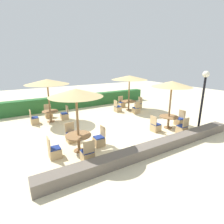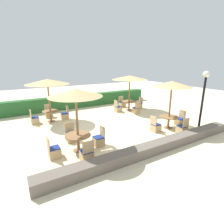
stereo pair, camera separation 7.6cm
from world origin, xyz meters
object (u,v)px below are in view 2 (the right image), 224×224
(lamp_post, at_px, (204,89))
(patio_chair_back_left_east, at_px, (65,115))
(parasol_back_right, at_px, (130,78))
(patio_chair_front_right_east, at_px, (180,121))
(patio_chair_back_right_south, at_px, (136,110))
(parasol_front_left, at_px, (75,93))
(round_table_front_left, at_px, (78,138))
(round_table_back_right, at_px, (129,103))
(parasol_back_left, at_px, (47,82))
(patio_chair_back_right_north, at_px, (122,104))
(parasol_front_right, at_px, (172,84))
(round_table_back_left, at_px, (51,113))
(patio_chair_front_left_south, at_px, (87,155))
(patio_chair_back_left_west, at_px, (35,120))
(patio_chair_front_left_west, at_px, (54,152))
(round_table_front_right, at_px, (169,119))
(patio_chair_front_left_east, at_px, (99,140))
(patio_chair_back_left_north, at_px, (49,114))
(patio_chair_back_right_west, at_px, (118,108))
(patio_chair_front_right_west, at_px, (155,127))
(patio_chair_front_right_south, at_px, (182,129))
(patio_chair_back_right_east, at_px, (139,105))
(patio_chair_front_left_north, at_px, (71,136))

(lamp_post, height_order, patio_chair_back_left_east, lamp_post)
(parasol_back_right, bearing_deg, patio_chair_front_right_east, -82.39)
(patio_chair_back_left_east, distance_m, patio_chair_back_right_south, 5.27)
(parasol_front_left, distance_m, round_table_front_left, 1.97)
(parasol_back_right, height_order, round_table_back_right, parasol_back_right)
(parasol_back_left, bearing_deg, patio_chair_back_right_north, 7.49)
(parasol_front_right, xyz_separation_m, patio_chair_front_right_east, (0.95, -0.03, -2.32))
(round_table_back_left, relative_size, patio_chair_back_right_south, 1.10)
(parasol_front_right, distance_m, patio_chair_front_left_south, 6.09)
(patio_chair_back_left_west, distance_m, patio_chair_front_left_west, 4.76)
(patio_chair_front_right_east, bearing_deg, round_table_front_right, 88.21)
(parasol_back_right, bearing_deg, round_table_back_left, 177.33)
(patio_chair_back_left_east, bearing_deg, parasol_front_left, 171.03)
(round_table_front_left, relative_size, patio_chair_front_left_east, 1.20)
(parasol_front_right, relative_size, patio_chair_back_right_north, 2.97)
(round_table_front_right, bearing_deg, patio_chair_front_left_west, 179.89)
(patio_chair_back_left_east, xyz_separation_m, patio_chair_front_left_east, (0.25, -4.69, 0.00))
(round_table_back_left, height_order, patio_chair_back_left_north, patio_chair_back_left_north)
(patio_chair_back_right_west, height_order, round_table_front_left, patio_chair_back_right_west)
(patio_chair_front_right_west, relative_size, patio_chair_back_left_north, 1.00)
(parasol_front_right, distance_m, round_table_back_right, 4.88)
(parasol_back_left, height_order, patio_chair_back_right_north, parasol_back_left)
(lamp_post, bearing_deg, round_table_front_right, 145.05)
(parasol_back_left, distance_m, patio_chair_back_right_north, 6.61)
(patio_chair_front_right_south, bearing_deg, round_table_back_right, 86.12)
(parasol_back_left, distance_m, round_table_back_left, 2.03)
(patio_chair_back_right_east, xyz_separation_m, patio_chair_back_right_south, (-1.10, -1.09, 0.00))
(patio_chair_front_right_west, xyz_separation_m, patio_chair_back_left_west, (-5.67, 4.79, 0.00))
(round_table_front_right, relative_size, patio_chair_back_right_west, 1.17)
(parasol_back_right, height_order, patio_chair_front_left_north, parasol_back_right)
(patio_chair_front_right_east, height_order, patio_chair_front_left_south, same)
(lamp_post, relative_size, parasol_back_left, 1.20)
(round_table_front_right, relative_size, patio_chair_front_left_north, 1.17)
(round_table_back_left, distance_m, parasol_front_left, 5.10)
(parasol_back_right, xyz_separation_m, round_table_front_left, (-5.90, -4.40, -1.99))
(patio_chair_front_right_west, relative_size, round_table_front_left, 0.83)
(patio_chair_back_left_north, xyz_separation_m, patio_chair_back_right_east, (7.07, -1.18, 0.00))
(patio_chair_front_right_west, relative_size, patio_chair_back_right_north, 1.00)
(lamp_post, xyz_separation_m, patio_chair_back_left_north, (-7.11, 6.69, -2.09))
(parasol_front_left, height_order, patio_chair_front_left_east, parasol_front_left)
(round_table_front_right, distance_m, patio_chair_back_right_west, 4.55)
(patio_chair_front_right_east, distance_m, patio_chair_front_left_south, 6.56)
(patio_chair_front_left_east, xyz_separation_m, patio_chair_front_left_north, (-0.98, 1.09, 0.00))
(parasol_front_left, bearing_deg, round_table_back_right, 36.72)
(parasol_back_left, xyz_separation_m, patio_chair_back_left_east, (0.92, 0.00, -2.33))
(patio_chair_back_right_south, bearing_deg, patio_chair_front_left_south, -143.54)
(patio_chair_front_left_north, bearing_deg, patio_chair_front_right_west, 165.64)
(patio_chair_front_left_north, bearing_deg, patio_chair_back_left_west, -72.03)
(patio_chair_front_right_east, height_order, patio_chair_back_left_north, same)
(round_table_back_right, xyz_separation_m, patio_chair_front_left_north, (-5.88, -3.32, -0.34))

